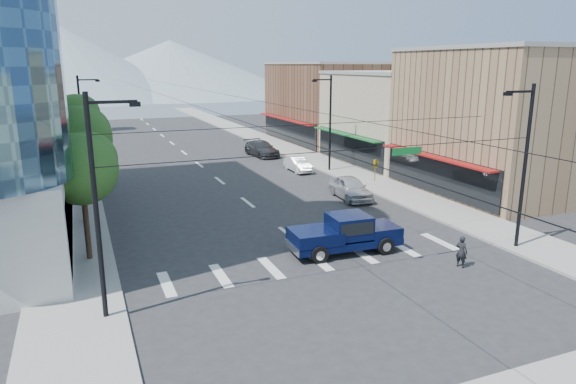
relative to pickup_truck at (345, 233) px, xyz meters
name	(u,v)px	position (x,y,z in m)	size (l,w,h in m)	color
ground	(334,270)	(-1.68, -2.11, -1.09)	(160.00, 160.00, 0.00)	#28282B
sidewalk_left	(73,156)	(-13.68, 37.89, -1.01)	(4.00, 120.00, 0.15)	gray
sidewalk_right	(274,144)	(10.32, 37.89, -1.01)	(4.00, 120.00, 0.15)	gray
shop_near	(503,122)	(18.32, 7.89, 4.41)	(12.00, 14.00, 11.00)	#8C6B4C
shop_mid	(401,118)	(18.32, 21.89, 3.41)	(12.00, 14.00, 9.00)	tan
shop_far	(331,103)	(18.32, 37.89, 3.91)	(12.00, 18.00, 10.00)	brown
clock_tower	(30,60)	(-18.18, 59.89, 9.56)	(4.80, 4.80, 20.40)	#8C6B4C
mountain_left	(57,61)	(-16.68, 147.89, 9.91)	(80.00, 80.00, 22.00)	gray
mountain_right	(171,68)	(18.32, 157.89, 7.91)	(90.00, 90.00, 18.00)	gray
tree_near	(84,166)	(-12.75, 3.99, 3.90)	(3.65, 3.64, 6.71)	black
tree_midnear	(80,137)	(-12.75, 10.99, 4.51)	(4.09, 4.09, 7.52)	black
tree_midfar	(80,133)	(-12.75, 17.99, 3.90)	(3.65, 3.64, 6.71)	black
tree_far	(78,116)	(-12.75, 24.99, 4.51)	(4.09, 4.09, 7.52)	black
signal_rig	(350,183)	(-1.48, -3.11, 3.56)	(21.80, 0.20, 9.00)	black
lamp_pole_nw	(83,120)	(-12.34, 27.89, 3.85)	(2.00, 0.25, 9.00)	black
lamp_pole_ne	(329,120)	(8.99, 19.89, 3.85)	(2.00, 0.25, 9.00)	black
pickup_truck	(345,233)	(0.00, 0.00, 0.00)	(6.28, 2.66, 2.09)	#070F36
pedestrian	(461,252)	(4.43, -4.11, -0.27)	(0.60, 0.39, 1.64)	black
parked_car_near	(350,188)	(5.92, 10.00, -0.24)	(2.01, 4.99, 1.70)	#B6B6BB
parked_car_mid	(298,164)	(6.32, 20.96, -0.41)	(1.44, 4.14, 1.36)	white
parked_car_far	(262,149)	(5.95, 30.36, -0.25)	(2.34, 5.75, 1.67)	#333335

